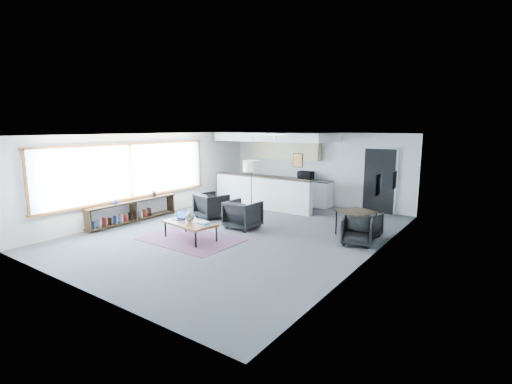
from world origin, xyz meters
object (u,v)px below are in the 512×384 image
Objects in this scene: armchair_left at (212,204)px; laptop at (180,217)px; ceramic_pot at (190,217)px; dining_table at (356,213)px; dining_chair_near at (357,232)px; armchair_right at (243,213)px; floor_lamp at (251,168)px; dining_chair_far at (365,225)px; coffee_table at (190,224)px; microwave at (306,175)px; book_stack at (204,224)px.

laptop is at bearing 122.90° from armchair_left.
dining_table is at bearing 38.51° from ceramic_pot.
dining_chair_near is at bearing 28.99° from ceramic_pot.
armchair_left is at bearing 164.13° from dining_chair_near.
armchair_right is 0.48× the size of floor_lamp.
armchair_left is 1.55m from armchair_right.
dining_chair_near is 1.00× the size of dining_chair_far.
dining_table is (3.45, -0.15, -0.93)m from floor_lamp.
microwave is (0.36, 5.46, 0.69)m from coffee_table.
armchair_left is 1.39× the size of dining_chair_near.
floor_lamp is at bearing 92.28° from ceramic_pot.
floor_lamp reaches higher than ceramic_pot.
dining_table is at bearing 13.64° from dining_chair_far.
armchair_left is at bearing 14.11° from dining_chair_far.
armchair_right is at bearing 24.92° from dining_chair_far.
armchair_left reaches higher than book_stack.
armchair_right is (-0.06, 1.63, -0.06)m from book_stack.
coffee_table is 5.52m from microwave.
dining_chair_near is at bearing -47.89° from microwave.
book_stack is at bearing 6.94° from coffee_table.
book_stack is at bearing -162.57° from dining_chair_near.
dining_chair_near reaches higher than coffee_table.
dining_chair_near is at bearing 98.41° from dining_chair_far.
dining_chair_near is 0.69m from dining_chair_far.
ceramic_pot is 0.55m from book_stack.
microwave is at bearing -97.86° from armchair_left.
book_stack is (0.54, -0.06, -0.08)m from ceramic_pot.
ceramic_pot is 0.71× the size of book_stack.
floor_lamp is 3.88m from dining_chair_far.
book_stack is 0.67× the size of microwave.
ceramic_pot reaches higher than book_stack.
floor_lamp is 1.69× the size of dining_table.
ceramic_pot is at bearing 147.34° from coffee_table.
coffee_table is at bearing -140.51° from dining_table.
dining_chair_far reaches higher than book_stack.
laptop reaches higher than book_stack.
microwave reaches higher than armchair_left.
microwave is (0.80, 5.39, 0.60)m from laptop.
dining_chair_near is (3.12, 0.43, -0.12)m from armchair_right.
coffee_table is 2.37× the size of dining_chair_near.
microwave is (-2.92, 2.76, 0.50)m from dining_table.
book_stack is 3.69m from dining_chair_near.
dining_table is at bearing 47.82° from coffee_table.
microwave is at bearing 77.00° from laptop.
armchair_right reaches higher than dining_chair_near.
floor_lamp is 4.00m from dining_chair_near.
ceramic_pot is at bearing -87.72° from floor_lamp.
coffee_table is 3.07m from floor_lamp.
armchair_right is at bearing 55.93° from laptop.
armchair_right reaches higher than book_stack.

